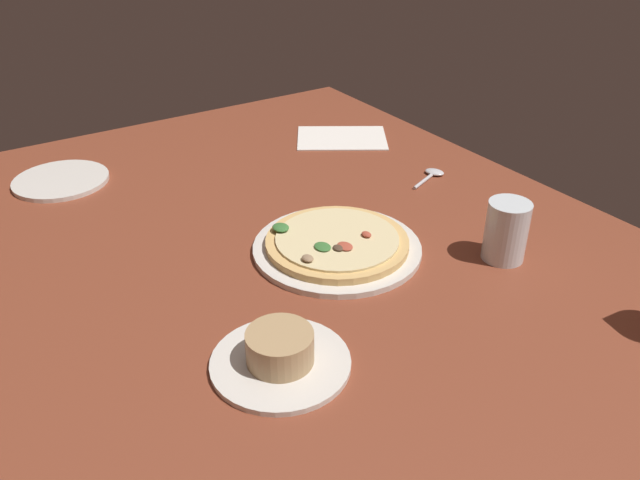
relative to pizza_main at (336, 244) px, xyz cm
name	(u,v)px	position (x,y,z in cm)	size (l,w,h in cm)	color
dining_table	(304,273)	(-0.34, 6.41, -3.17)	(150.00, 110.00, 4.00)	brown
pizza_main	(336,244)	(0.00, 0.00, 0.00)	(27.66, 27.66, 3.40)	silver
ramekin_on_saucer	(280,354)	(-19.43, 21.69, 0.62)	(17.97, 17.97, 5.07)	silver
water_glass	(506,235)	(-16.63, -21.19, 3.04)	(6.76, 6.76, 9.90)	silver
side_plate	(61,180)	(51.28, 31.36, -0.72)	(18.51, 18.51, 0.90)	silver
paper_menu	(342,138)	(40.02, -28.96, -1.02)	(14.65, 20.33, 0.30)	white
spoon	(432,174)	(13.08, -32.55, -0.72)	(6.00, 10.31, 1.00)	silver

